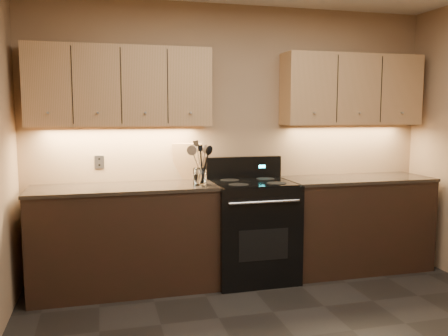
{
  "coord_description": "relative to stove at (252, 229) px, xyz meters",
  "views": [
    {
      "loc": [
        -1.29,
        -2.49,
        1.57
      ],
      "look_at": [
        -0.26,
        1.45,
        1.09
      ],
      "focal_mm": 38.0,
      "sensor_mm": 36.0,
      "label": 1
    }
  ],
  "objects": [
    {
      "name": "wall_back",
      "position": [
        -0.08,
        0.32,
        0.82
      ],
      "size": [
        4.0,
        0.04,
        2.6
      ],
      "primitive_type": "cube",
      "color": "tan",
      "rests_on": "ground"
    },
    {
      "name": "utensil_crock",
      "position": [
        -0.51,
        -0.06,
        0.52
      ],
      "size": [
        0.14,
        0.14,
        0.15
      ],
      "color": "white",
      "rests_on": "counter_left"
    },
    {
      "name": "upper_cab_right",
      "position": [
        1.1,
        0.17,
        1.32
      ],
      "size": [
        1.44,
        0.3,
        0.7
      ],
      "primitive_type": "cube",
      "color": "tan",
      "rests_on": "wall_back"
    },
    {
      "name": "outlet_plate",
      "position": [
        -1.38,
        0.31,
        0.64
      ],
      "size": [
        0.08,
        0.01,
        0.12
      ],
      "primitive_type": "cube",
      "color": "#B2B5BA",
      "rests_on": "wall_back"
    },
    {
      "name": "upper_cab_left",
      "position": [
        -1.18,
        0.17,
        1.32
      ],
      "size": [
        1.6,
        0.3,
        0.7
      ],
      "primitive_type": "cube",
      "color": "tan",
      "rests_on": "wall_back"
    },
    {
      "name": "steel_spatula",
      "position": [
        -0.48,
        -0.04,
        0.66
      ],
      "size": [
        0.17,
        0.12,
        0.41
      ],
      "primitive_type": null,
      "rotation": [
        0.03,
        -0.17,
        -0.33
      ],
      "color": "silver",
      "rests_on": "utensil_crock"
    },
    {
      "name": "black_spoon",
      "position": [
        -0.51,
        -0.05,
        0.64
      ],
      "size": [
        0.13,
        0.15,
        0.36
      ],
      "primitive_type": null,
      "rotation": [
        0.28,
        0.2,
        0.03
      ],
      "color": "black",
      "rests_on": "utensil_crock"
    },
    {
      "name": "cutting_board",
      "position": [
        -0.56,
        0.28,
        0.63
      ],
      "size": [
        0.3,
        0.18,
        0.36
      ],
      "primitive_type": "cube",
      "rotation": [
        0.19,
        0.0,
        -0.35
      ],
      "color": "tan",
      "rests_on": "counter_left"
    },
    {
      "name": "counter_left",
      "position": [
        -1.18,
        0.02,
        -0.01
      ],
      "size": [
        1.62,
        0.62,
        0.93
      ],
      "color": "black",
      "rests_on": "ground"
    },
    {
      "name": "steel_skimmer",
      "position": [
        -0.48,
        -0.07,
        0.63
      ],
      "size": [
        0.21,
        0.13,
        0.35
      ],
      "primitive_type": null,
      "rotation": [
        -0.06,
        -0.35,
        -0.1
      ],
      "color": "silver",
      "rests_on": "utensil_crock"
    },
    {
      "name": "counter_right",
      "position": [
        1.1,
        0.02,
        -0.01
      ],
      "size": [
        1.46,
        0.62,
        0.93
      ],
      "color": "black",
      "rests_on": "ground"
    },
    {
      "name": "wooden_spoon",
      "position": [
        -0.53,
        -0.06,
        0.64
      ],
      "size": [
        0.15,
        0.08,
        0.35
      ],
      "primitive_type": null,
      "rotation": [
        0.02,
        0.24,
        0.25
      ],
      "color": "tan",
      "rests_on": "utensil_crock"
    },
    {
      "name": "stove",
      "position": [
        0.0,
        0.0,
        0.0
      ],
      "size": [
        0.76,
        0.68,
        1.14
      ],
      "color": "black",
      "rests_on": "ground"
    },
    {
      "name": "black_turner",
      "position": [
        -0.49,
        -0.08,
        0.64
      ],
      "size": [
        0.12,
        0.1,
        0.36
      ],
      "primitive_type": null,
      "rotation": [
        -0.03,
        -0.05,
        0.24
      ],
      "color": "black",
      "rests_on": "utensil_crock"
    }
  ]
}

